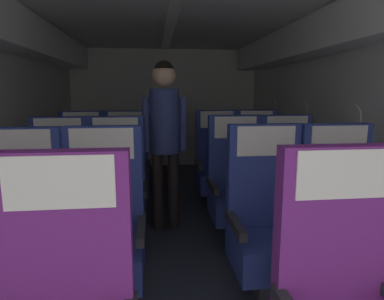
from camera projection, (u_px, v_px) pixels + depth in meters
ground at (178, 239)px, 3.12m from camera, size 3.64×6.77×0.02m
fuselage_shell at (175, 69)px, 3.10m from camera, size 3.52×6.42×2.19m
seat_b_left_window at (20, 239)px, 2.00m from camera, size 0.53×0.49×1.16m
seat_b_left_aisle at (104, 234)px, 2.08m from camera, size 0.53×0.49×1.16m
seat_b_right_aisle at (340, 224)px, 2.23m from camera, size 0.53×0.49×1.16m
seat_b_right_window at (267, 226)px, 2.20m from camera, size 0.53×0.49×1.16m
seat_c_left_window at (60, 195)px, 2.87m from camera, size 0.53×0.49×1.16m
seat_c_left_aisle at (117, 192)px, 2.94m from camera, size 0.53×0.49×1.16m
seat_c_right_aisle at (288, 187)px, 3.11m from camera, size 0.53×0.49×1.16m
seat_c_right_window at (236, 188)px, 3.06m from camera, size 0.53×0.49×1.16m
seat_d_left_window at (83, 171)px, 3.75m from camera, size 0.53×0.49×1.16m
seat_d_left_aisle at (127, 170)px, 3.81m from camera, size 0.53×0.49×1.16m
seat_d_right_aisle at (257, 166)px, 4.00m from camera, size 0.53×0.49×1.16m
seat_d_right_window at (218, 167)px, 3.93m from camera, size 0.53×0.49×1.16m
flight_attendant at (165, 127)px, 3.17m from camera, size 0.43×0.28×1.66m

